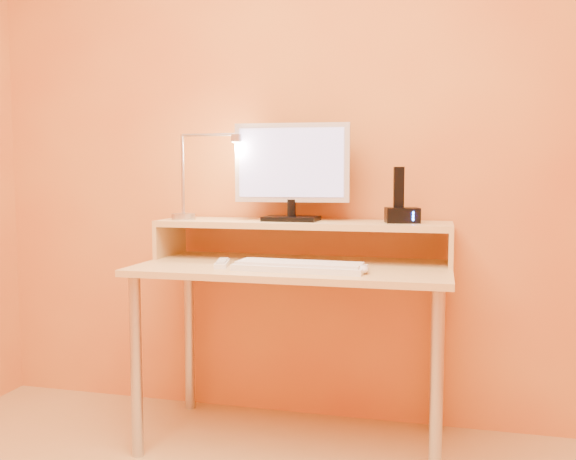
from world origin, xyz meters
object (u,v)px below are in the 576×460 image
(lamp_base, at_px, (183,216))
(mouse, at_px, (361,269))
(phone_dock, at_px, (402,215))
(keyboard, at_px, (299,267))
(remote_control, at_px, (222,264))
(monitor_panel, at_px, (292,163))

(lamp_base, bearing_deg, mouse, -18.80)
(phone_dock, relative_size, keyboard, 0.27)
(lamp_base, distance_m, phone_dock, 0.92)
(phone_dock, xyz_separation_m, mouse, (-0.12, -0.30, -0.17))
(phone_dock, height_order, remote_control, phone_dock)
(mouse, relative_size, remote_control, 0.57)
(monitor_panel, xyz_separation_m, keyboard, (0.10, -0.30, -0.39))
(lamp_base, distance_m, keyboard, 0.64)
(keyboard, bearing_deg, mouse, -0.29)
(phone_dock, bearing_deg, keyboard, -152.40)
(lamp_base, bearing_deg, phone_dock, 1.87)
(remote_control, bearing_deg, monitor_panel, 37.43)
(phone_dock, relative_size, mouse, 1.38)
(phone_dock, bearing_deg, monitor_panel, 166.65)
(keyboard, relative_size, mouse, 5.12)
(phone_dock, distance_m, keyboard, 0.49)
(keyboard, relative_size, remote_control, 2.90)
(mouse, bearing_deg, keyboard, 168.08)
(lamp_base, bearing_deg, monitor_panel, 4.90)
(lamp_base, bearing_deg, remote_control, -40.97)
(phone_dock, distance_m, mouse, 0.37)
(keyboard, distance_m, mouse, 0.23)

